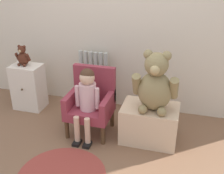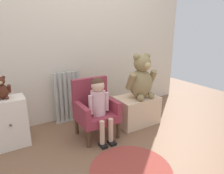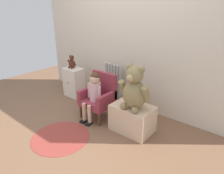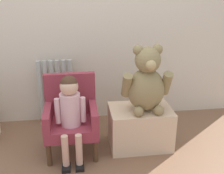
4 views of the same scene
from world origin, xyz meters
name	(u,v)px [view 3 (image 3 of 4)]	position (x,y,z in m)	size (l,w,h in m)	color
ground_plane	(73,133)	(0.00, 0.00, 0.00)	(6.00, 6.00, 0.00)	brown
back_wall	(127,34)	(0.00, 1.23, 1.20)	(3.80, 0.05, 2.40)	beige
radiator	(113,84)	(-0.19, 1.11, 0.35)	(0.37, 0.05, 0.70)	#AFB2AB
small_dresser	(74,82)	(-0.94, 0.85, 0.28)	(0.35, 0.28, 0.55)	silver
child_armchair	(99,96)	(-0.04, 0.58, 0.34)	(0.45, 0.41, 0.69)	maroon
child_figure	(94,90)	(-0.04, 0.47, 0.48)	(0.25, 0.35, 0.74)	beige
low_bench	(132,118)	(0.58, 0.57, 0.19)	(0.56, 0.38, 0.37)	beige
large_teddy_bear	(134,90)	(0.62, 0.54, 0.63)	(0.43, 0.30, 0.59)	#8C7A4F
small_teddy_bear	(72,62)	(-0.96, 0.86, 0.66)	(0.18, 0.12, 0.24)	#4D2317
floor_rug	(61,137)	(-0.05, -0.17, 0.00)	(0.77, 0.77, 0.01)	#943830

